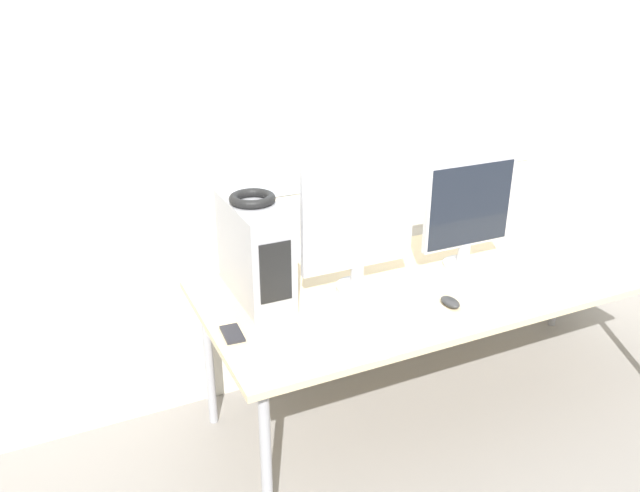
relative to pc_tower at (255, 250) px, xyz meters
The scene contains 11 objects.
ground_plane 1.41m from the pc_tower, 36.32° to the right, with size 14.00×14.00×0.00m, color gray.
wall_back 1.04m from the pc_tower, 24.03° to the left, with size 8.00×0.07×2.70m.
desk 0.92m from the pc_tower, 12.38° to the right, with size 2.25×0.89×0.72m.
pc_tower is the anchor object (origin of this frame).
headphones 0.22m from the pc_tower, 90.00° to the left, with size 0.18×0.18×0.04m.
monitor_main 0.43m from the pc_tower, 17.97° to the right, with size 0.50×0.18×0.55m.
monitor_right_near 0.95m from the pc_tower, ahead, with size 0.44×0.18×0.49m.
keyboard 0.60m from the pc_tower, 49.64° to the right, with size 0.49×0.17×0.02m.
mouse 0.81m from the pc_tower, 32.22° to the right, with size 0.06×0.10×0.03m.
cell_phone 0.38m from the pc_tower, 125.56° to the right, with size 0.08×0.13×0.01m.
paper_sheet_left 0.55m from the pc_tower, 71.46° to the right, with size 0.24×0.32×0.00m.
Camera 1 is at (-1.60, -1.54, 1.92)m, focal length 35.00 mm.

